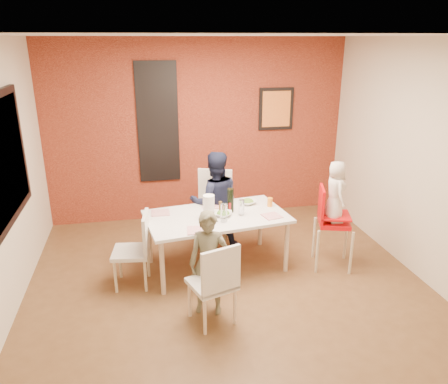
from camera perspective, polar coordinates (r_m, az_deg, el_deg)
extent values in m
plane|color=brown|center=(5.07, 0.69, -12.39)|extent=(4.50, 4.50, 0.00)
cube|color=silver|center=(4.30, 0.84, 19.78)|extent=(4.50, 4.50, 0.02)
cube|color=beige|center=(6.65, -3.37, 7.97)|extent=(4.50, 0.02, 2.70)
cube|color=beige|center=(2.54, 11.82, -12.62)|extent=(4.50, 0.02, 2.70)
cube|color=beige|center=(5.43, 24.71, 3.53)|extent=(0.02, 4.50, 2.70)
cube|color=maroon|center=(6.63, -3.35, 7.94)|extent=(4.50, 0.02, 2.70)
cube|color=black|center=(4.73, -27.16, 3.52)|extent=(0.05, 1.70, 1.30)
cube|color=black|center=(4.73, -26.99, 3.54)|extent=(0.02, 1.55, 1.15)
cube|color=#B5BDC5|center=(6.54, -8.63, 8.91)|extent=(0.55, 0.03, 1.70)
cube|color=black|center=(6.53, -8.63, 8.90)|extent=(0.60, 0.03, 1.76)
cube|color=black|center=(6.83, 6.81, 10.73)|extent=(0.54, 0.03, 0.64)
cube|color=orange|center=(6.82, 6.85, 10.71)|extent=(0.44, 0.01, 0.54)
cube|color=white|center=(5.20, -0.99, -3.23)|extent=(1.76, 1.14, 0.04)
cylinder|color=#C7AE94|center=(4.85, -8.06, -9.77)|extent=(0.05, 0.05, 0.65)
cylinder|color=#C7AE94|center=(5.52, -9.71, -6.02)|extent=(0.05, 0.05, 0.65)
cylinder|color=#C7AE94|center=(5.29, 8.17, -7.10)|extent=(0.05, 0.05, 0.65)
cylinder|color=#C7AE94|center=(5.92, 4.76, -3.98)|extent=(0.05, 0.05, 0.65)
cube|color=silver|center=(4.35, -1.61, -11.90)|extent=(0.51, 0.51, 0.05)
cube|color=silver|center=(4.09, -0.40, -10.32)|extent=(0.40, 0.16, 0.46)
cylinder|color=beige|center=(4.65, -0.74, -12.71)|extent=(0.03, 0.03, 0.40)
cylinder|color=beige|center=(4.41, 1.43, -14.70)|extent=(0.03, 0.03, 0.40)
cylinder|color=beige|center=(4.53, -4.51, -13.79)|extent=(0.03, 0.03, 0.40)
cylinder|color=beige|center=(4.28, -2.52, -15.93)|extent=(0.03, 0.03, 0.40)
cube|color=white|center=(5.87, -1.48, -2.54)|extent=(0.59, 0.59, 0.05)
cube|color=white|center=(5.97, -1.16, 0.56)|extent=(0.45, 0.20, 0.53)
cylinder|color=#C6B593|center=(5.83, -3.62, -5.39)|extent=(0.04, 0.04, 0.46)
cylinder|color=#C6B593|center=(6.17, -2.91, -3.92)|extent=(0.04, 0.04, 0.46)
cylinder|color=#C6B593|center=(5.77, 0.10, -5.63)|extent=(0.04, 0.04, 0.46)
cylinder|color=#C6B593|center=(6.11, 0.60, -4.12)|extent=(0.04, 0.04, 0.46)
cube|color=beige|center=(5.05, -12.05, -7.69)|extent=(0.45, 0.45, 0.05)
cube|color=beige|center=(4.93, -10.14, -5.32)|extent=(0.09, 0.40, 0.45)
cylinder|color=#C4B492|center=(5.31, -13.42, -8.93)|extent=(0.03, 0.03, 0.39)
cylinder|color=#C4B492|center=(5.27, -9.87, -8.92)|extent=(0.03, 0.03, 0.39)
cylinder|color=#C4B492|center=(5.03, -14.00, -10.69)|extent=(0.03, 0.03, 0.39)
cylinder|color=#C4B492|center=(4.98, -10.24, -10.71)|extent=(0.03, 0.03, 0.39)
cube|color=red|center=(5.43, 14.17, -3.91)|extent=(0.44, 0.44, 0.05)
cube|color=red|center=(5.32, 12.60, -1.55)|extent=(0.13, 0.35, 0.42)
cube|color=red|center=(5.40, 14.26, -2.94)|extent=(0.44, 0.44, 0.02)
cylinder|color=#C0B08F|center=(5.42, 16.29, -7.70)|extent=(0.03, 0.03, 0.55)
cylinder|color=#C0B08F|center=(5.35, 12.09, -7.66)|extent=(0.03, 0.03, 0.55)
cylinder|color=#C0B08F|center=(5.77, 15.61, -5.91)|extent=(0.03, 0.03, 0.55)
cylinder|color=#C0B08F|center=(5.71, 11.67, -5.84)|extent=(0.03, 0.03, 0.55)
imported|color=brown|center=(4.42, -1.99, -9.32)|extent=(0.46, 0.37, 1.10)
imported|color=black|center=(5.65, -1.21, -1.31)|extent=(0.65, 0.51, 1.34)
imported|color=silver|center=(5.28, 14.33, 0.02)|extent=(0.25, 0.37, 0.74)
cube|color=silver|center=(4.79, -3.47, -5.01)|extent=(0.24, 0.24, 0.01)
cube|color=silver|center=(5.49, -1.50, -1.68)|extent=(0.30, 0.30, 0.01)
cube|color=white|center=(5.19, 6.28, -3.13)|extent=(0.24, 0.24, 0.01)
cube|color=silver|center=(5.31, -8.29, -2.68)|extent=(0.23, 0.23, 0.01)
imported|color=white|center=(5.16, -0.11, -2.87)|extent=(0.27, 0.27, 0.05)
imported|color=white|center=(5.54, 3.12, -1.32)|extent=(0.27, 0.27, 0.05)
cylinder|color=black|center=(5.24, 0.86, -1.10)|extent=(0.08, 0.08, 0.30)
cylinder|color=white|center=(4.97, -0.02, -2.75)|extent=(0.08, 0.08, 0.22)
cylinder|color=white|center=(5.16, 2.30, -2.05)|extent=(0.07, 0.07, 0.19)
cylinder|color=white|center=(5.01, -2.01, -2.07)|extent=(0.13, 0.13, 0.30)
cylinder|color=red|center=(5.24, 0.79, -2.04)|extent=(0.03, 0.03, 0.13)
cylinder|color=#407E2A|center=(5.21, 0.15, -2.17)|extent=(0.03, 0.03, 0.13)
cylinder|color=brown|center=(5.23, -0.47, -2.01)|extent=(0.04, 0.04, 0.15)
cylinder|color=orange|center=(5.47, 6.01, -1.32)|extent=(0.07, 0.07, 0.11)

